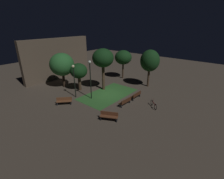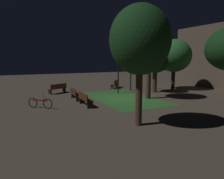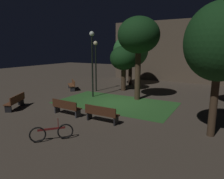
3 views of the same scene
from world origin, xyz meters
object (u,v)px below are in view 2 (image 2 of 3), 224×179
(bench_front_right, at_px, (58,88))
(lamp_post_plaza_west, at_px, (131,61))
(lamp_post_path_center, at_px, (118,57))
(bicycle, at_px, (40,103))
(tree_right_canopy, at_px, (174,56))
(tree_back_right, at_px, (140,41))
(bench_near_trees, at_px, (75,94))
(bench_path_side, at_px, (115,84))
(tree_tall_center, at_px, (155,62))
(bench_front_left, at_px, (85,99))
(tree_near_wall, at_px, (149,40))

(bench_front_right, relative_size, lamp_post_plaza_west, 0.42)
(lamp_post_path_center, relative_size, bicycle, 3.70)
(lamp_post_path_center, bearing_deg, tree_right_canopy, 87.31)
(tree_back_right, xyz_separation_m, bicycle, (-5.60, -3.76, -3.59))
(bench_near_trees, distance_m, tree_back_right, 8.16)
(bench_path_side, distance_m, tree_tall_center, 5.20)
(tree_back_right, relative_size, bicycle, 4.15)
(bicycle, bearing_deg, lamp_post_plaza_west, 113.50)
(tree_tall_center, bearing_deg, bench_path_side, -153.28)
(lamp_post_plaza_west, bearing_deg, tree_right_canopy, 73.55)
(lamp_post_plaza_west, bearing_deg, bench_front_right, -101.16)
(bench_front_left, xyz_separation_m, bench_path_side, (-6.80, 5.73, 0.00))
(tree_right_canopy, height_order, tree_tall_center, tree_right_canopy)
(lamp_post_plaza_west, bearing_deg, bicycle, -66.50)
(bench_path_side, distance_m, tree_right_canopy, 6.74)
(tree_near_wall, height_order, lamp_post_plaza_west, tree_near_wall)
(tree_right_canopy, xyz_separation_m, lamp_post_path_center, (-0.29, -6.26, -0.11))
(bench_front_right, xyz_separation_m, lamp_post_plaza_west, (1.37, 6.93, 2.47))
(bench_front_right, bearing_deg, tree_near_wall, 46.25)
(bench_near_trees, relative_size, tree_back_right, 0.33)
(bench_near_trees, relative_size, lamp_post_plaza_west, 0.42)
(lamp_post_path_center, bearing_deg, bench_front_left, -50.80)
(tree_back_right, distance_m, lamp_post_path_center, 9.27)
(bench_near_trees, xyz_separation_m, tree_right_canopy, (-0.97, 10.69, 2.95))
(lamp_post_path_center, height_order, lamp_post_plaza_west, lamp_post_path_center)
(bench_front_right, xyz_separation_m, tree_right_canopy, (2.65, 11.26, 2.95))
(bench_near_trees, height_order, bench_path_side, same)
(bench_front_right, xyz_separation_m, bench_path_side, (-0.83, 6.30, 0.00))
(lamp_post_path_center, bearing_deg, bicycle, -67.51)
(tree_near_wall, xyz_separation_m, bicycle, (-0.34, -8.12, -4.19))
(bench_near_trees, xyz_separation_m, bicycle, (1.72, -2.77, -0.14))
(bench_path_side, relative_size, tree_right_canopy, 0.32)
(bicycle, bearing_deg, tree_near_wall, 87.59)
(bench_near_trees, distance_m, bench_front_left, 2.35)
(bench_front_right, distance_m, bench_path_side, 6.36)
(bench_near_trees, relative_size, tree_near_wall, 0.31)
(lamp_post_plaza_west, bearing_deg, bench_front_left, -54.10)
(tree_right_canopy, distance_m, tree_tall_center, 3.01)
(bench_near_trees, height_order, tree_right_canopy, tree_right_canopy)
(bench_path_side, relative_size, tree_back_right, 0.30)
(bench_front_right, relative_size, lamp_post_path_center, 0.37)
(tree_back_right, distance_m, tree_tall_center, 10.29)
(bench_near_trees, distance_m, bench_front_right, 3.66)
(bench_front_right, relative_size, bicycle, 1.36)
(tree_back_right, height_order, lamp_post_path_center, tree_back_right)
(bench_front_left, xyz_separation_m, lamp_post_path_center, (-3.62, 4.43, 2.84))
(bench_front_left, bearing_deg, bench_near_trees, 180.00)
(tree_right_canopy, xyz_separation_m, tree_tall_center, (0.67, -2.87, -0.61))
(bench_front_left, xyz_separation_m, tree_near_wall, (-0.29, 5.36, 4.06))
(bench_front_right, bearing_deg, lamp_post_path_center, 64.82)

